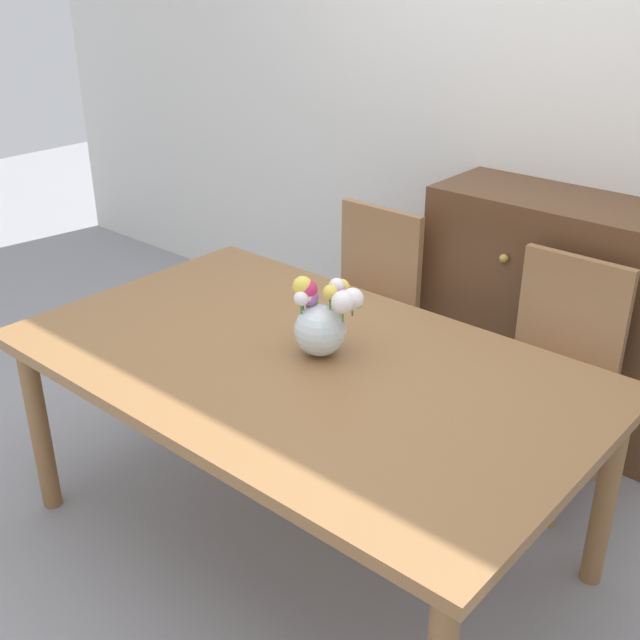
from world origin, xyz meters
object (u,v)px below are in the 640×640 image
dining_table (303,378)px  chair_left (364,296)px  chair_right (554,359)px  dresser (589,323)px  flower_vase (322,318)px

dining_table → chair_left: chair_left is taller
dining_table → chair_left: 1.02m
chair_right → dresser: (-0.05, 0.43, -0.02)m
chair_left → dresser: (0.85, 0.43, -0.02)m
dining_table → dresser: dresser is taller
dining_table → chair_left: size_ratio=2.08×
chair_left → dining_table: bearing=116.5°
dresser → flower_vase: size_ratio=5.42×
chair_left → flower_vase: size_ratio=3.47×
dining_table → dresser: size_ratio=1.33×
dining_table → chair_left: bearing=116.5°
dining_table → flower_vase: size_ratio=7.23×
chair_right → flower_vase: 1.00m
chair_right → flower_vase: flower_vase is taller
dresser → flower_vase: dresser is taller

